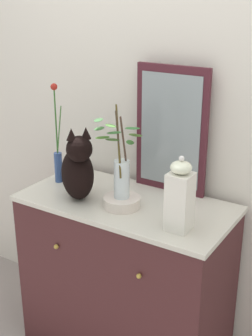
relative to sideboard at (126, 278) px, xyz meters
name	(u,v)px	position (x,y,z in m)	size (l,w,h in m)	color
wall_back	(160,113)	(0.00, 0.34, 0.84)	(4.40, 0.08, 2.60)	silver
sideboard	(126,278)	(0.00, 0.00, 0.00)	(1.09, 0.55, 0.92)	#441F21
mirror_leaning	(171,130)	(0.12, 0.25, 0.79)	(0.39, 0.03, 0.66)	#491B25
cat_sitting	(78,169)	(-0.22, -0.10, 0.62)	(0.38, 0.34, 0.39)	black
vase_slim_green	(58,155)	(-0.45, 0.02, 0.62)	(0.06, 0.04, 0.55)	#304A86
bowl_porcelain	(122,202)	(0.02, -0.07, 0.49)	(0.18, 0.18, 0.05)	silver
vase_glass_clear	(121,172)	(0.02, -0.07, 0.64)	(0.20, 0.17, 0.45)	silver
jar_lidded_porcelain	(180,197)	(0.35, -0.12, 0.62)	(0.10, 0.10, 0.35)	white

